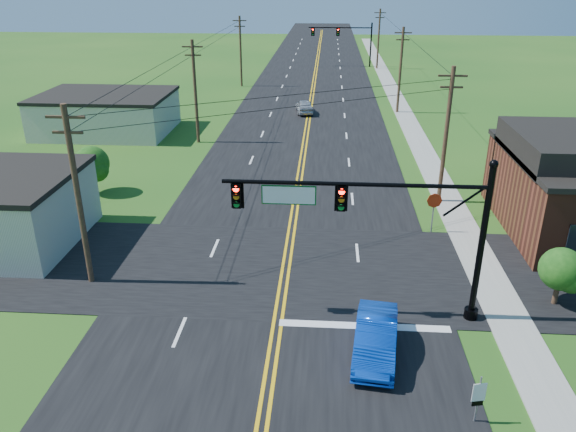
# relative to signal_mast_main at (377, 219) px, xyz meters

# --- Properties ---
(road_main) EXTENTS (16.00, 220.00, 0.04)m
(road_main) POSITION_rel_signal_mast_main_xyz_m (-4.34, 42.00, -4.73)
(road_main) COLOR black
(road_main) RESTS_ON ground
(road_cross) EXTENTS (70.00, 10.00, 0.04)m
(road_cross) POSITION_rel_signal_mast_main_xyz_m (-4.34, 4.00, -4.73)
(road_cross) COLOR black
(road_cross) RESTS_ON ground
(sidewalk) EXTENTS (2.00, 160.00, 0.08)m
(sidewalk) POSITION_rel_signal_mast_main_xyz_m (6.16, 32.00, -4.71)
(sidewalk) COLOR gray
(sidewalk) RESTS_ON ground
(signal_mast_main) EXTENTS (11.30, 0.60, 7.48)m
(signal_mast_main) POSITION_rel_signal_mast_main_xyz_m (0.00, 0.00, 0.00)
(signal_mast_main) COLOR black
(signal_mast_main) RESTS_ON ground
(signal_mast_far) EXTENTS (10.98, 0.60, 7.48)m
(signal_mast_far) POSITION_rel_signal_mast_main_xyz_m (0.10, 72.00, -0.20)
(signal_mast_far) COLOR black
(signal_mast_far) RESTS_ON ground
(cream_bldg_far) EXTENTS (12.20, 9.20, 3.70)m
(cream_bldg_far) POSITION_rel_signal_mast_main_xyz_m (-23.34, 30.00, -2.89)
(cream_bldg_far) COLOR beige
(cream_bldg_far) RESTS_ON ground
(utility_pole_left_a) EXTENTS (1.80, 0.28, 9.00)m
(utility_pole_left_a) POSITION_rel_signal_mast_main_xyz_m (-13.84, 2.00, -0.03)
(utility_pole_left_a) COLOR #362418
(utility_pole_left_a) RESTS_ON ground
(utility_pole_left_b) EXTENTS (1.80, 0.28, 9.00)m
(utility_pole_left_b) POSITION_rel_signal_mast_main_xyz_m (-13.84, 27.00, -0.03)
(utility_pole_left_b) COLOR #362418
(utility_pole_left_b) RESTS_ON ground
(utility_pole_left_c) EXTENTS (1.80, 0.28, 9.00)m
(utility_pole_left_c) POSITION_rel_signal_mast_main_xyz_m (-13.84, 54.00, -0.03)
(utility_pole_left_c) COLOR #362418
(utility_pole_left_c) RESTS_ON ground
(utility_pole_right_a) EXTENTS (1.80, 0.28, 9.00)m
(utility_pole_right_a) POSITION_rel_signal_mast_main_xyz_m (5.46, 14.00, -0.03)
(utility_pole_right_a) COLOR #362418
(utility_pole_right_a) RESTS_ON ground
(utility_pole_right_b) EXTENTS (1.80, 0.28, 9.00)m
(utility_pole_right_b) POSITION_rel_signal_mast_main_xyz_m (5.46, 40.00, -0.03)
(utility_pole_right_b) COLOR #362418
(utility_pole_right_b) RESTS_ON ground
(utility_pole_right_c) EXTENTS (1.80, 0.28, 9.00)m
(utility_pole_right_c) POSITION_rel_signal_mast_main_xyz_m (5.46, 70.00, -0.03)
(utility_pole_right_c) COLOR #362418
(utility_pole_right_c) RESTS_ON ground
(tree_right_back) EXTENTS (3.00, 3.00, 4.10)m
(tree_right_back) POSITION_rel_signal_mast_main_xyz_m (11.66, 18.00, -2.15)
(tree_right_back) COLOR #362418
(tree_right_back) RESTS_ON ground
(shrub_corner) EXTENTS (2.00, 2.00, 2.86)m
(shrub_corner) POSITION_rel_signal_mast_main_xyz_m (8.66, 1.50, -2.90)
(shrub_corner) COLOR #362418
(shrub_corner) RESTS_ON ground
(tree_left) EXTENTS (2.40, 2.40, 3.37)m
(tree_left) POSITION_rel_signal_mast_main_xyz_m (-18.34, 14.00, -2.59)
(tree_left) COLOR #362418
(tree_left) RESTS_ON ground
(blue_car) EXTENTS (2.16, 4.81, 1.53)m
(blue_car) POSITION_rel_signal_mast_main_xyz_m (-0.03, -2.90, -3.98)
(blue_car) COLOR #083AB5
(blue_car) RESTS_ON ground
(distant_car) EXTENTS (2.32, 4.50, 1.46)m
(distant_car) POSITION_rel_signal_mast_main_xyz_m (-4.71, 38.96, -4.02)
(distant_car) COLOR #B1B1B6
(distant_car) RESTS_ON ground
(route_sign) EXTENTS (0.48, 0.13, 1.95)m
(route_sign) POSITION_rel_signal_mast_main_xyz_m (3.16, -6.45, -3.61)
(route_sign) COLOR slate
(route_sign) RESTS_ON ground
(stop_sign) EXTENTS (0.90, 0.13, 2.53)m
(stop_sign) POSITION_rel_signal_mast_main_xyz_m (4.16, 8.98, -2.93)
(stop_sign) COLOR slate
(stop_sign) RESTS_ON ground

